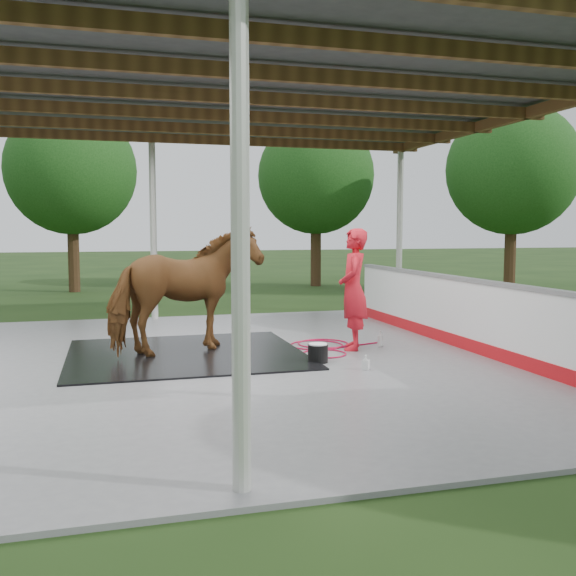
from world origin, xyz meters
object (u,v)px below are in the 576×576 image
object	(u,v)px
horse	(185,290)
handler	(353,289)
dasher_board	(462,314)
wash_bucket	(318,353)

from	to	relation	value
horse	handler	bearing A→B (deg)	-118.48
horse	handler	distance (m)	2.65
dasher_board	wash_bucket	world-z (taller)	dasher_board
dasher_board	wash_bucket	bearing A→B (deg)	-168.96
dasher_board	horse	world-z (taller)	horse
handler	wash_bucket	world-z (taller)	handler
dasher_board	handler	distance (m)	1.85
wash_bucket	dasher_board	bearing A→B (deg)	11.04
dasher_board	handler	xyz separation A→B (m)	(-1.77, 0.31, 0.42)
horse	handler	xyz separation A→B (m)	(2.64, -0.27, -0.03)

